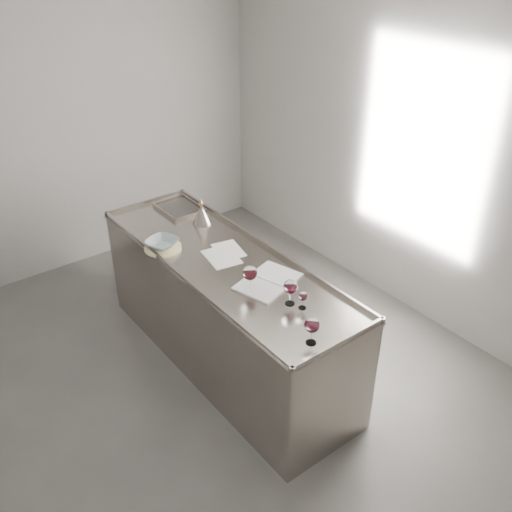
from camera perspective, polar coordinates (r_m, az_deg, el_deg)
room_shell at (r=3.47m, az=-7.42°, el=1.35°), size 4.54×5.04×2.84m
counter at (r=4.41m, az=-3.05°, el=-5.64°), size 0.77×2.42×0.97m
wine_glass_left at (r=3.74m, az=-0.61°, el=-1.76°), size 0.10×0.10×0.19m
wine_glass_middle at (r=3.32m, az=5.62°, el=-6.94°), size 0.09×0.09×0.18m
wine_glass_right at (r=3.63m, az=3.46°, el=-3.15°), size 0.09×0.09×0.18m
wine_glass_small at (r=3.62m, az=4.70°, el=-4.06°), size 0.06×0.06×0.13m
notebook at (r=3.90m, az=1.21°, el=-2.55°), size 0.51×0.42×0.02m
loose_paper_top at (r=4.27m, az=-2.78°, el=0.60°), size 0.25×0.31×0.00m
loose_paper_under at (r=4.19m, az=-3.46°, el=-0.09°), size 0.26×0.34×0.00m
trivet at (r=4.34m, az=-9.30°, el=0.85°), size 0.32×0.32×0.02m
ceramic_bowl at (r=4.33m, az=-9.34°, el=1.29°), size 0.29×0.29×0.06m
wine_funnel at (r=4.63m, az=-5.45°, el=4.01°), size 0.16×0.16×0.23m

